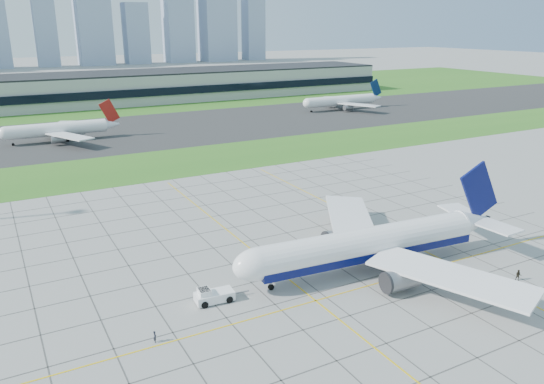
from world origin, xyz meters
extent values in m
plane|color=#969691|center=(0.00, 0.00, 0.00)|extent=(1400.00, 1400.00, 0.00)
cube|color=#2E651C|center=(0.00, 90.00, 0.02)|extent=(700.00, 35.00, 0.04)
cube|color=#383838|center=(0.00, 145.00, 0.03)|extent=(700.00, 75.00, 0.04)
cube|color=#2E651C|center=(0.00, 255.00, 0.02)|extent=(700.00, 145.00, 0.04)
cube|color=#474744|center=(-48.00, 10.00, 0.01)|extent=(0.18, 130.00, 0.02)
cube|color=#474744|center=(-40.00, 10.00, 0.01)|extent=(0.18, 130.00, 0.02)
cube|color=#474744|center=(-32.00, 10.00, 0.01)|extent=(0.18, 130.00, 0.02)
cube|color=#474744|center=(-24.00, 10.00, 0.01)|extent=(0.18, 130.00, 0.02)
cube|color=#474744|center=(-16.00, 10.00, 0.01)|extent=(0.18, 130.00, 0.02)
cube|color=#474744|center=(-8.00, 10.00, 0.01)|extent=(0.18, 130.00, 0.02)
cube|color=#474744|center=(0.00, 10.00, 0.01)|extent=(0.18, 130.00, 0.02)
cube|color=#474744|center=(8.00, 10.00, 0.01)|extent=(0.18, 130.00, 0.02)
cube|color=#474744|center=(16.00, 10.00, 0.01)|extent=(0.18, 130.00, 0.02)
cube|color=#474744|center=(24.00, 10.00, 0.01)|extent=(0.18, 130.00, 0.02)
cube|color=#474744|center=(32.00, 10.00, 0.01)|extent=(0.18, 130.00, 0.02)
cube|color=#474744|center=(40.00, 10.00, 0.01)|extent=(0.18, 130.00, 0.02)
cube|color=#474744|center=(48.00, 10.00, 0.01)|extent=(0.18, 130.00, 0.02)
cube|color=#474744|center=(0.00, -24.00, 0.01)|extent=(110.00, 0.18, 0.02)
cube|color=#474744|center=(0.00, -16.00, 0.01)|extent=(110.00, 0.18, 0.02)
cube|color=#474744|center=(0.00, -8.00, 0.01)|extent=(110.00, 0.18, 0.02)
cube|color=#474744|center=(0.00, 0.00, 0.01)|extent=(110.00, 0.18, 0.02)
cube|color=#474744|center=(0.00, 8.00, 0.01)|extent=(110.00, 0.18, 0.02)
cube|color=#474744|center=(0.00, 16.00, 0.01)|extent=(110.00, 0.18, 0.02)
cube|color=#474744|center=(0.00, 24.00, 0.01)|extent=(110.00, 0.18, 0.02)
cube|color=#474744|center=(0.00, 32.00, 0.01)|extent=(110.00, 0.18, 0.02)
cube|color=#474744|center=(0.00, 40.00, 0.01)|extent=(110.00, 0.18, 0.02)
cube|color=#474744|center=(0.00, 48.00, 0.01)|extent=(110.00, 0.18, 0.02)
cube|color=#474744|center=(0.00, 56.00, 0.01)|extent=(110.00, 0.18, 0.02)
cube|color=#474744|center=(0.00, 64.00, 0.01)|extent=(110.00, 0.18, 0.02)
cube|color=#E6B90C|center=(0.00, -2.00, 0.02)|extent=(120.00, 0.25, 0.03)
cube|color=#E6B90C|center=(-10.00, 20.00, 0.02)|extent=(0.25, 100.00, 0.03)
cube|color=#E6B90C|center=(18.00, 20.00, 0.02)|extent=(0.25, 100.00, 0.03)
cube|color=#B7B7B2|center=(40.00, 230.00, 7.50)|extent=(260.00, 42.00, 15.00)
cube|color=black|center=(40.00, 208.50, 7.00)|extent=(260.00, 1.00, 4.00)
cube|color=black|center=(40.00, 230.00, 15.40)|extent=(260.00, 42.00, 0.80)
cube|color=#8F9FBB|center=(14.00, 520.00, 44.00)|extent=(20.00, 18.00, 88.00)
cube|color=#8F9FBB|center=(103.00, 520.00, 31.00)|extent=(24.00, 21.60, 62.00)
cube|color=#8F9FBB|center=(150.00, 520.00, 64.00)|extent=(29.00, 26.10, 128.00)
cube|color=#8F9FBB|center=(196.00, 520.00, 40.00)|extent=(36.00, 32.40, 80.00)
cube|color=#8F9FBB|center=(242.00, 520.00, 52.50)|extent=(22.00, 19.80, 105.00)
cylinder|color=white|center=(3.73, 2.98, 4.94)|extent=(40.86, 8.38, 5.29)
cube|color=#070D4B|center=(3.73, 2.98, 3.26)|extent=(40.83, 8.03, 1.41)
ellipsoid|color=white|center=(-16.50, 4.54, 4.94)|extent=(8.85, 5.92, 5.29)
cube|color=black|center=(-18.43, 4.69, 5.38)|extent=(2.15, 2.96, 0.53)
cone|color=white|center=(27.03, 1.20, 5.20)|extent=(7.42, 5.55, 5.03)
cube|color=#070D4B|center=(27.47, 1.16, 11.11)|extent=(9.62, 1.18, 11.26)
cube|color=white|center=(10.08, 16.65, 4.06)|extent=(19.35, 25.32, 0.86)
cube|color=white|center=(7.92, -11.49, 4.06)|extent=(16.49, 25.89, 0.86)
cylinder|color=slate|center=(4.44, 12.22, 2.29)|extent=(5.97, 3.78, 3.35)
cylinder|color=slate|center=(3.02, -6.25, 2.29)|extent=(5.97, 3.78, 3.35)
cylinder|color=gray|center=(-14.30, 4.37, 1.15)|extent=(0.34, 0.34, 2.29)
cylinder|color=black|center=(-14.30, 4.37, 0.49)|extent=(1.00, 0.51, 0.97)
cylinder|color=black|center=(8.34, 5.46, 0.57)|extent=(1.22, 1.14, 1.15)
cylinder|color=black|center=(7.91, -0.17, 0.57)|extent=(1.22, 1.14, 1.15)
cube|color=white|center=(-23.63, 5.22, 0.88)|extent=(6.04, 3.17, 1.36)
cube|color=white|center=(-25.19, 5.34, 1.85)|extent=(1.91, 2.27, 1.07)
cube|color=black|center=(-25.19, 5.34, 2.05)|extent=(1.70, 2.06, 0.68)
cube|color=gray|center=(-19.45, 4.90, 0.58)|extent=(2.93, 0.40, 0.18)
cylinder|color=black|center=(-25.48, 6.64, 0.54)|extent=(1.11, 0.57, 1.07)
cylinder|color=black|center=(-25.67, 4.11, 0.54)|extent=(1.11, 0.57, 1.07)
cylinder|color=black|center=(-21.59, 6.34, 0.54)|extent=(1.11, 0.57, 1.07)
cylinder|color=black|center=(-21.78, 3.81, 0.54)|extent=(1.11, 0.57, 1.07)
imported|color=black|center=(-34.76, -1.10, 0.85)|extent=(0.47, 0.66, 1.69)
imported|color=black|center=(22.87, -12.35, 0.96)|extent=(1.15, 1.18, 1.92)
cylinder|color=white|center=(-28.09, 139.48, 4.50)|extent=(33.68, 4.80, 4.80)
cube|color=maroon|center=(-9.38, 139.48, 9.50)|extent=(7.46, 0.40, 9.15)
cube|color=white|center=(-25.75, 150.48, 3.70)|extent=(13.89, 20.66, 0.40)
cube|color=white|center=(-25.75, 128.48, 3.70)|extent=(13.89, 20.66, 0.40)
cylinder|color=black|center=(-25.29, 141.68, 0.50)|extent=(1.00, 1.00, 1.00)
cylinder|color=black|center=(-25.29, 137.28, 0.50)|extent=(1.00, 1.00, 1.00)
cylinder|color=white|center=(104.83, 151.64, 4.50)|extent=(38.53, 4.80, 4.80)
cube|color=#071E46|center=(126.24, 151.64, 9.50)|extent=(7.46, 0.40, 9.15)
cube|color=white|center=(107.50, 162.64, 3.70)|extent=(13.89, 20.66, 0.40)
cube|color=white|center=(107.50, 140.64, 3.70)|extent=(13.89, 20.66, 0.40)
cylinder|color=black|center=(108.04, 153.84, 0.50)|extent=(1.00, 1.00, 1.00)
cylinder|color=black|center=(108.04, 149.44, 0.50)|extent=(1.00, 1.00, 1.00)
camera|label=1|loc=(-50.34, -62.07, 40.28)|focal=35.00mm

